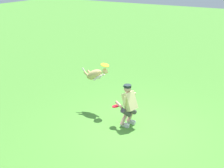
# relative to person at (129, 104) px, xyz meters

# --- Properties ---
(ground_plane) EXTENTS (60.00, 60.00, 0.00)m
(ground_plane) POSITION_rel_person_xyz_m (-0.22, 0.14, -0.70)
(ground_plane) COLOR #488731
(person) EXTENTS (0.66, 0.66, 1.29)m
(person) POSITION_rel_person_xyz_m (0.00, 0.00, 0.00)
(person) COLOR silver
(person) RESTS_ON ground_plane
(dog) EXTENTS (1.04, 0.31, 0.58)m
(dog) POSITION_rel_person_xyz_m (1.44, -0.42, 0.54)
(dog) COLOR tan
(frisbee_flying) EXTENTS (0.36, 0.36, 0.11)m
(frisbee_flying) POSITION_rel_person_xyz_m (1.07, -0.41, 0.92)
(frisbee_flying) COLOR yellow
(frisbee_held) EXTENTS (0.30, 0.30, 0.09)m
(frisbee_held) POSITION_rel_person_xyz_m (0.36, 0.15, -0.09)
(frisbee_held) COLOR red
(frisbee_held) RESTS_ON person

